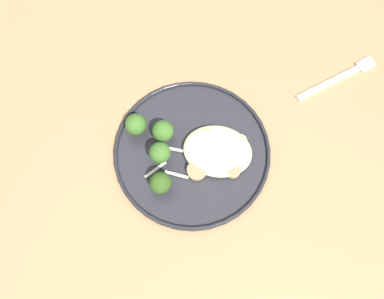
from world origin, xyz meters
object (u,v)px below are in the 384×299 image
object	(u,v)px
broccoli_floret_near_rim	(160,153)
dinner_fork	(339,78)
seared_scallop_large_seared	(217,148)
broccoli_floret_small_sprig	(163,131)
seared_scallop_left_edge	(240,141)
dinner_plate	(192,152)
seared_scallop_front_small	(208,163)
seared_scallop_half_hidden	(233,158)
seared_scallop_rear_pale	(209,138)
broccoli_floret_tall_stalk	(161,183)
seared_scallop_tiny_bay	(233,171)
broccoli_floret_rear_charred	(136,125)
seared_scallop_center_golden	(197,170)

from	to	relation	value
broccoli_floret_near_rim	dinner_fork	distance (m)	0.40
seared_scallop_large_seared	broccoli_floret_small_sprig	xyz separation A→B (m)	(0.10, -0.01, 0.02)
seared_scallop_left_edge	broccoli_floret_near_rim	xyz separation A→B (m)	(0.14, 0.06, 0.03)
seared_scallop_large_seared	dinner_plate	bearing A→B (deg)	13.87
seared_scallop_front_small	broccoli_floret_small_sprig	size ratio (longest dim) A/B	0.43
seared_scallop_half_hidden	seared_scallop_front_small	distance (m)	0.05
broccoli_floret_near_rim	seared_scallop_left_edge	bearing A→B (deg)	-157.06
dinner_plate	seared_scallop_half_hidden	bearing A→B (deg)	179.01
dinner_fork	seared_scallop_rear_pale	bearing A→B (deg)	38.09
broccoli_floret_tall_stalk	seared_scallop_left_edge	bearing A→B (deg)	-138.36
broccoli_floret_near_rim	broccoli_floret_tall_stalk	world-z (taller)	broccoli_floret_near_rim
broccoli_floret_tall_stalk	broccoli_floret_small_sprig	bearing A→B (deg)	-80.05
seared_scallop_half_hidden	seared_scallop_left_edge	bearing A→B (deg)	-101.58
seared_scallop_tiny_bay	broccoli_floret_tall_stalk	xyz separation A→B (m)	(0.12, 0.05, 0.02)
broccoli_floret_small_sprig	broccoli_floret_tall_stalk	world-z (taller)	broccoli_floret_tall_stalk
seared_scallop_left_edge	dinner_fork	distance (m)	0.26
dinner_plate	seared_scallop_rear_pale	world-z (taller)	seared_scallop_rear_pale
seared_scallop_half_hidden	seared_scallop_rear_pale	bearing A→B (deg)	-29.53
seared_scallop_rear_pale	seared_scallop_front_small	xyz separation A→B (m)	(-0.01, 0.05, -0.00)
seared_scallop_rear_pale	dinner_plate	bearing A→B (deg)	46.10
seared_scallop_rear_pale	broccoli_floret_tall_stalk	world-z (taller)	broccoli_floret_tall_stalk
broccoli_floret_near_rim	broccoli_floret_rear_charred	distance (m)	0.07
seared_scallop_large_seared	seared_scallop_tiny_bay	xyz separation A→B (m)	(-0.04, 0.04, 0.00)
seared_scallop_large_seared	broccoli_floret_tall_stalk	distance (m)	0.12
broccoli_floret_tall_stalk	seared_scallop_front_small	bearing A→B (deg)	-141.35
seared_scallop_rear_pale	broccoli_floret_rear_charred	distance (m)	0.13
seared_scallop_tiny_bay	seared_scallop_left_edge	xyz separation A→B (m)	(-0.00, -0.06, -0.00)
seared_scallop_rear_pale	seared_scallop_large_seared	bearing A→B (deg)	138.66
seared_scallop_large_seared	broccoli_floret_tall_stalk	xyz separation A→B (m)	(0.08, 0.09, 0.02)
seared_scallop_large_seared	seared_scallop_rear_pale	world-z (taller)	seared_scallop_rear_pale
dinner_plate	broccoli_floret_tall_stalk	xyz separation A→B (m)	(0.04, 0.08, 0.04)
seared_scallop_large_seared	broccoli_floret_tall_stalk	world-z (taller)	broccoli_floret_tall_stalk
seared_scallop_rear_pale	seared_scallop_left_edge	size ratio (longest dim) A/B	1.36
dinner_plate	seared_scallop_half_hidden	size ratio (longest dim) A/B	8.07
seared_scallop_front_small	seared_scallop_large_seared	bearing A→B (deg)	-110.85
dinner_plate	seared_scallop_left_edge	xyz separation A→B (m)	(-0.08, -0.03, 0.01)
dinner_plate	seared_scallop_tiny_bay	distance (m)	0.09
seared_scallop_center_golden	seared_scallop_tiny_bay	bearing A→B (deg)	-170.22
seared_scallop_large_seared	broccoli_floret_near_rim	distance (m)	0.11
dinner_fork	broccoli_floret_near_rim	bearing A→B (deg)	37.17
seared_scallop_center_golden	broccoli_floret_near_rim	distance (m)	0.07
seared_scallop_center_golden	broccoli_floret_near_rim	size ratio (longest dim) A/B	0.61
seared_scallop_large_seared	broccoli_floret_small_sprig	bearing A→B (deg)	-3.63
seared_scallop_tiny_bay	broccoli_floret_tall_stalk	world-z (taller)	broccoli_floret_tall_stalk
broccoli_floret_near_rim	broccoli_floret_rear_charred	size ratio (longest dim) A/B	1.10
seared_scallop_front_small	broccoli_floret_near_rim	xyz separation A→B (m)	(0.08, 0.01, 0.03)
seared_scallop_half_hidden	seared_scallop_rear_pale	distance (m)	0.06
broccoli_floret_near_rim	dinner_fork	world-z (taller)	broccoli_floret_near_rim
seared_scallop_rear_pale	broccoli_floret_near_rim	xyz separation A→B (m)	(0.08, 0.05, 0.03)
seared_scallop_tiny_bay	broccoli_floret_rear_charred	size ratio (longest dim) A/B	0.50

